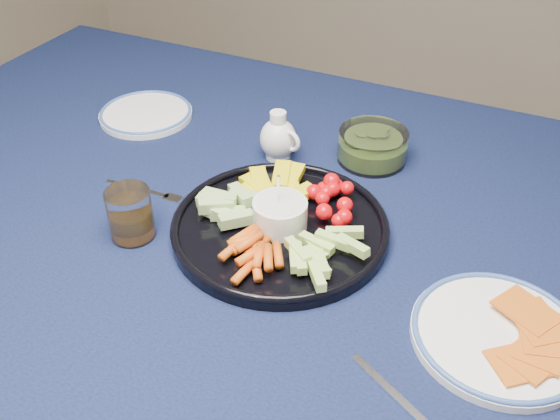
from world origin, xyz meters
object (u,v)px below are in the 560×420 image
at_px(dining_table, 276,259).
at_px(pickle_bowl, 372,147).
at_px(crudite_platter, 278,223).
at_px(creamer_pitcher, 279,138).
at_px(cheese_plate, 499,333).
at_px(side_plate_extra, 146,114).
at_px(juice_tumbler, 131,217).

xyz_separation_m(dining_table, pickle_bowl, (0.08, 0.23, 0.11)).
distance_m(crudite_platter, creamer_pitcher, 0.22).
bearing_deg(dining_table, crudite_platter, -57.35).
height_order(creamer_pitcher, cheese_plate, creamer_pitcher).
relative_size(creamer_pitcher, side_plate_extra, 0.49).
xyz_separation_m(pickle_bowl, side_plate_extra, (-0.46, -0.04, -0.02)).
bearing_deg(side_plate_extra, creamer_pitcher, -4.11).
bearing_deg(cheese_plate, creamer_pitcher, 148.20).
bearing_deg(cheese_plate, pickle_bowl, 130.05).
distance_m(cheese_plate, side_plate_extra, 0.80).
bearing_deg(cheese_plate, side_plate_extra, 158.48).
distance_m(pickle_bowl, cheese_plate, 0.44).
distance_m(creamer_pitcher, juice_tumbler, 0.32).
distance_m(dining_table, pickle_bowl, 0.27).
xyz_separation_m(crudite_platter, cheese_plate, (0.34, -0.07, -0.01)).
bearing_deg(crudite_platter, creamer_pitcher, 115.31).
distance_m(crudite_platter, pickle_bowl, 0.27).
xyz_separation_m(creamer_pitcher, pickle_bowl, (0.16, 0.06, -0.01)).
distance_m(pickle_bowl, juice_tumbler, 0.45).
relative_size(dining_table, juice_tumbler, 20.61).
bearing_deg(cheese_plate, crudite_platter, 167.93).
bearing_deg(side_plate_extra, pickle_bowl, 5.20).
distance_m(crudite_platter, juice_tumbler, 0.22).
bearing_deg(juice_tumbler, cheese_plate, 2.63).
height_order(cheese_plate, side_plate_extra, cheese_plate).
xyz_separation_m(dining_table, side_plate_extra, (-0.38, 0.19, 0.10)).
bearing_deg(side_plate_extra, crudite_platter, -28.80).
xyz_separation_m(pickle_bowl, juice_tumbler, (-0.26, -0.36, 0.01)).
bearing_deg(cheese_plate, juice_tumbler, -177.37).
distance_m(dining_table, creamer_pitcher, 0.22).
distance_m(dining_table, cheese_plate, 0.39).
height_order(crudite_platter, side_plate_extra, crudite_platter).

